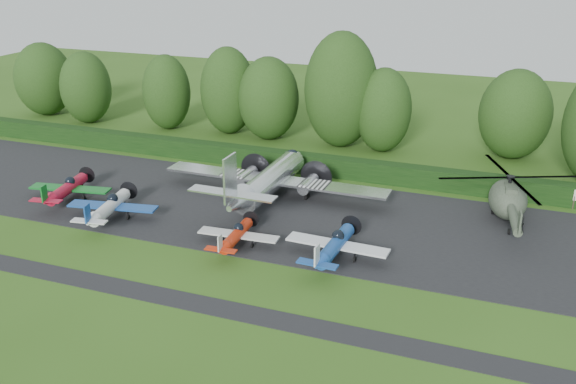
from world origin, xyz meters
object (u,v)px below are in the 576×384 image
at_px(light_plane_orange, 236,235).
at_px(light_plane_red, 67,188).
at_px(transport_plane, 269,181).
at_px(light_plane_white, 110,207).
at_px(light_plane_blue, 335,245).
at_px(helicopter, 508,196).

bearing_deg(light_plane_orange, light_plane_red, 173.33).
relative_size(transport_plane, light_plane_white, 2.65).
bearing_deg(light_plane_blue, helicopter, 44.67).
bearing_deg(light_plane_red, light_plane_blue, 4.10).
distance_m(light_plane_orange, helicopter, 23.47).
bearing_deg(light_plane_red, light_plane_orange, -0.08).
relative_size(light_plane_white, light_plane_orange, 1.20).
relative_size(light_plane_red, helicopter, 0.56).
relative_size(light_plane_orange, light_plane_blue, 0.82).
height_order(light_plane_white, light_plane_orange, light_plane_white).
bearing_deg(light_plane_orange, transport_plane, 100.89).
xyz_separation_m(light_plane_white, light_plane_orange, (12.36, -1.00, -0.21)).
bearing_deg(transport_plane, light_plane_blue, -46.30).
height_order(transport_plane, light_plane_red, transport_plane).
bearing_deg(helicopter, light_plane_white, -151.15).
xyz_separation_m(light_plane_orange, helicopter, (19.44, 13.10, 1.08)).
bearing_deg(helicopter, light_plane_blue, -124.78).
bearing_deg(light_plane_orange, light_plane_white, 178.81).
xyz_separation_m(light_plane_red, light_plane_orange, (18.63, -3.32, -0.18)).
distance_m(light_plane_white, light_plane_orange, 12.40).
distance_m(transport_plane, light_plane_orange, 10.08).
bearing_deg(helicopter, transport_plane, -163.37).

